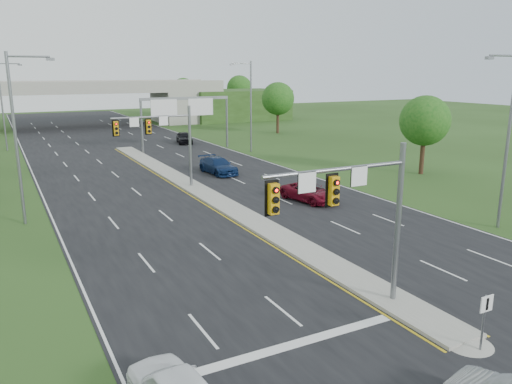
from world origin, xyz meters
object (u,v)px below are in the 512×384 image
Objects in this scene: sign_gantry at (185,109)px; car_far_c at (184,138)px; signal_mast_near at (358,204)px; overpass at (84,107)px; car_far_a at (310,192)px; keep_right_sign at (485,314)px; car_far_b at (218,166)px; signal_mast_far at (164,134)px.

sign_gantry is 2.47× the size of car_far_c.
overpass is (2.26, 80.07, -1.17)m from signal_mast_near.
overpass is 17.06× the size of car_far_c.
car_far_a is at bearing -90.50° from sign_gantry.
car_far_c reaches higher than car_far_a.
car_far_c is at bearing 81.16° from keep_right_sign.
keep_right_sign is 84.55m from overpass.
sign_gantry is at bearing 82.30° from keep_right_sign.
overpass reaches higher than car_far_c.
car_far_c is at bearing 75.25° from car_far_b.
sign_gantry is (6.68, 49.45, 3.72)m from keep_right_sign.
sign_gantry is 0.14× the size of overpass.
sign_gantry is at bearing 78.55° from car_far_a.
overpass reaches higher than car_far_a.
keep_right_sign is (2.26, -4.45, -3.21)m from signal_mast_near.
signal_mast_near is 1.40× the size of car_far_a.
sign_gantry is 2.32× the size of car_far_a.
signal_mast_near is at bearing -91.62° from overpass.
car_far_b is (4.41, 33.83, -0.72)m from keep_right_sign.
sign_gantry reaches higher than car_far_c.
signal_mast_far reaches higher than car_far_b.
sign_gantry is at bearing 78.75° from signal_mast_near.
overpass is (2.26, 55.07, -1.17)m from signal_mast_far.
signal_mast_far is 12.95m from car_far_a.
car_far_c reaches higher than car_far_b.
overpass is 30.51m from car_far_c.
overpass is at bearing 87.65° from signal_mast_far.
keep_right_sign is at bearing -90.00° from overpass.
car_far_b is at bearing 77.21° from signal_mast_near.
signal_mast_near is 0.60× the size of sign_gantry.
signal_mast_near reaches higher than car_far_a.
keep_right_sign is at bearing -85.61° from signal_mast_far.
car_far_a is at bearing 61.89° from signal_mast_near.
signal_mast_far is 3.18× the size of keep_right_sign.
keep_right_sign is at bearing -86.72° from car_far_c.
signal_mast_near is at bearing -129.06° from car_far_a.
signal_mast_far is at bearing 123.97° from car_far_a.
signal_mast_near reaches higher than sign_gantry.
car_far_c is (8.61, 55.39, -0.70)m from keep_right_sign.
overpass reaches higher than signal_mast_near.
sign_gantry is at bearing -95.85° from car_far_c.
car_far_b is 21.97m from car_far_c.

